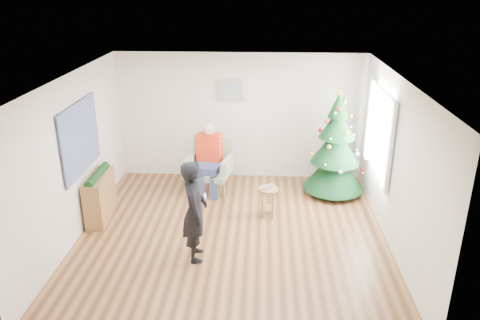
# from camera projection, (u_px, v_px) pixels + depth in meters

# --- Properties ---
(floor) EXTENTS (5.00, 5.00, 0.00)m
(floor) POSITION_uv_depth(u_px,v_px,m) (232.00, 235.00, 7.69)
(floor) COLOR brown
(floor) RESTS_ON ground
(ceiling) EXTENTS (5.00, 5.00, 0.00)m
(ceiling) POSITION_uv_depth(u_px,v_px,m) (231.00, 78.00, 6.74)
(ceiling) COLOR white
(ceiling) RESTS_ON wall_back
(wall_back) EXTENTS (5.00, 0.00, 5.00)m
(wall_back) POSITION_uv_depth(u_px,v_px,m) (240.00, 117.00, 9.54)
(wall_back) COLOR silver
(wall_back) RESTS_ON floor
(wall_front) EXTENTS (5.00, 0.00, 5.00)m
(wall_front) POSITION_uv_depth(u_px,v_px,m) (215.00, 250.00, 4.89)
(wall_front) COLOR silver
(wall_front) RESTS_ON floor
(wall_left) EXTENTS (0.00, 5.00, 5.00)m
(wall_left) POSITION_uv_depth(u_px,v_px,m) (73.00, 159.00, 7.34)
(wall_left) COLOR silver
(wall_left) RESTS_ON floor
(wall_right) EXTENTS (0.00, 5.00, 5.00)m
(wall_right) POSITION_uv_depth(u_px,v_px,m) (396.00, 165.00, 7.10)
(wall_right) COLOR silver
(wall_right) RESTS_ON floor
(window_panel) EXTENTS (0.04, 1.30, 1.40)m
(window_panel) POSITION_uv_depth(u_px,v_px,m) (380.00, 132.00, 7.95)
(window_panel) COLOR white
(window_panel) RESTS_ON wall_right
(curtains) EXTENTS (0.05, 1.75, 1.50)m
(curtains) POSITION_uv_depth(u_px,v_px,m) (378.00, 132.00, 7.95)
(curtains) COLOR white
(curtains) RESTS_ON wall_right
(christmas_tree) EXTENTS (1.16, 1.16, 2.10)m
(christmas_tree) POSITION_uv_depth(u_px,v_px,m) (336.00, 147.00, 8.87)
(christmas_tree) COLOR #3F2816
(christmas_tree) RESTS_ON floor
(stool) EXTENTS (0.36, 0.36, 0.54)m
(stool) POSITION_uv_depth(u_px,v_px,m) (268.00, 202.00, 8.21)
(stool) COLOR brown
(stool) RESTS_ON floor
(laptop) EXTENTS (0.36, 0.33, 0.02)m
(laptop) POSITION_uv_depth(u_px,v_px,m) (268.00, 188.00, 8.11)
(laptop) COLOR silver
(laptop) RESTS_ON stool
(armchair) EXTENTS (0.95, 0.90, 1.05)m
(armchair) POSITION_uv_depth(u_px,v_px,m) (210.00, 172.00, 9.19)
(armchair) COLOR gray
(armchair) RESTS_ON floor
(seated_person) EXTENTS (0.53, 0.72, 1.37)m
(seated_person) POSITION_uv_depth(u_px,v_px,m) (209.00, 158.00, 9.01)
(seated_person) COLOR navy
(seated_person) RESTS_ON armchair
(standing_man) EXTENTS (0.46, 0.62, 1.56)m
(standing_man) POSITION_uv_depth(u_px,v_px,m) (195.00, 211.00, 6.82)
(standing_man) COLOR black
(standing_man) RESTS_ON floor
(game_controller) EXTENTS (0.06, 0.13, 0.04)m
(game_controller) POSITION_uv_depth(u_px,v_px,m) (205.00, 196.00, 6.69)
(game_controller) COLOR white
(game_controller) RESTS_ON standing_man
(console) EXTENTS (0.36, 1.02, 0.80)m
(console) POSITION_uv_depth(u_px,v_px,m) (100.00, 197.00, 8.12)
(console) COLOR brown
(console) RESTS_ON floor
(garland) EXTENTS (0.14, 0.90, 0.14)m
(garland) POSITION_uv_depth(u_px,v_px,m) (97.00, 175.00, 7.96)
(garland) COLOR black
(garland) RESTS_ON console
(tapestry) EXTENTS (0.03, 1.50, 1.15)m
(tapestry) POSITION_uv_depth(u_px,v_px,m) (80.00, 138.00, 7.52)
(tapestry) COLOR black
(tapestry) RESTS_ON wall_left
(framed_picture) EXTENTS (0.52, 0.05, 0.42)m
(framed_picture) POSITION_uv_depth(u_px,v_px,m) (230.00, 91.00, 9.31)
(framed_picture) COLOR tan
(framed_picture) RESTS_ON wall_back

